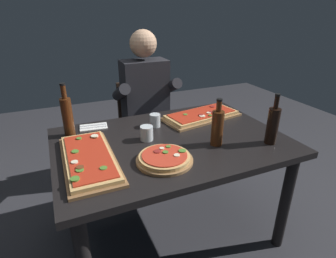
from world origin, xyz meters
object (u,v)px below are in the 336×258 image
(wine_bottle_dark, at_px, (273,125))
(vinegar_bottle_green, at_px, (67,116))
(pizza_rectangular_left, at_px, (89,158))
(seated_diner, at_px, (147,102))
(oil_bottle_amber, at_px, (217,127))
(pizza_rectangular_front, at_px, (202,115))
(tumbler_far_side, at_px, (155,120))
(diner_chair, at_px, (143,124))
(tumbler_near_camera, at_px, (147,133))
(pizza_round_far, at_px, (165,158))
(dining_table, at_px, (171,153))

(wine_bottle_dark, relative_size, vinegar_bottle_green, 0.90)
(pizza_rectangular_left, relative_size, seated_diner, 0.46)
(seated_diner, bearing_deg, oil_bottle_amber, -82.57)
(pizza_rectangular_front, relative_size, tumbler_far_side, 6.80)
(pizza_rectangular_front, distance_m, pizza_rectangular_left, 0.91)
(pizza_rectangular_left, bearing_deg, diner_chair, 56.60)
(tumbler_far_side, distance_m, seated_diner, 0.52)
(wine_bottle_dark, height_order, tumbler_near_camera, wine_bottle_dark)
(pizza_rectangular_left, distance_m, pizza_round_far, 0.40)
(pizza_round_far, height_order, vinegar_bottle_green, vinegar_bottle_green)
(pizza_rectangular_left, relative_size, tumbler_near_camera, 6.87)
(pizza_rectangular_left, bearing_deg, tumbler_far_side, 31.13)
(pizza_round_far, distance_m, tumbler_far_side, 0.47)
(pizza_round_far, xyz_separation_m, diner_chair, (0.24, 1.08, -0.27))
(pizza_rectangular_left, xyz_separation_m, tumbler_near_camera, (0.37, 0.12, 0.03))
(dining_table, height_order, pizza_round_far, pizza_round_far)
(vinegar_bottle_green, bearing_deg, wine_bottle_dark, -28.09)
(wine_bottle_dark, relative_size, diner_chair, 0.35)
(vinegar_bottle_green, bearing_deg, tumbler_near_camera, -30.18)
(tumbler_far_side, relative_size, seated_diner, 0.07)
(dining_table, xyz_separation_m, tumbler_near_camera, (-0.14, 0.06, 0.14))
(pizza_rectangular_left, xyz_separation_m, vinegar_bottle_green, (-0.06, 0.37, 0.12))
(wine_bottle_dark, distance_m, diner_chair, 1.27)
(pizza_rectangular_front, height_order, seated_diner, seated_diner)
(wine_bottle_dark, bearing_deg, vinegar_bottle_green, 151.91)
(pizza_rectangular_front, bearing_deg, pizza_round_far, -136.59)
(diner_chair, bearing_deg, oil_bottle_amber, -83.44)
(tumbler_far_side, xyz_separation_m, diner_chair, (0.12, 0.63, -0.30))
(diner_chair, xyz_separation_m, seated_diner, (0.00, -0.12, 0.26))
(pizza_round_far, bearing_deg, pizza_rectangular_left, 156.47)
(pizza_rectangular_left, bearing_deg, pizza_round_far, -23.53)
(pizza_rectangular_front, bearing_deg, tumbler_far_side, -178.37)
(vinegar_bottle_green, distance_m, diner_chair, 0.95)
(pizza_rectangular_front, xyz_separation_m, tumbler_far_side, (-0.37, -0.01, 0.02))
(diner_chair, height_order, seated_diner, seated_diner)
(pizza_round_far, height_order, tumbler_far_side, tumbler_far_side)
(pizza_rectangular_front, bearing_deg, oil_bottle_amber, -108.15)
(dining_table, distance_m, seated_diner, 0.75)
(dining_table, xyz_separation_m, diner_chair, (0.10, 0.86, -0.16))
(tumbler_near_camera, bearing_deg, pizza_rectangular_front, 20.42)
(oil_bottle_amber, bearing_deg, tumbler_far_side, 121.04)
(oil_bottle_amber, relative_size, tumbler_far_side, 3.22)
(dining_table, relative_size, tumbler_near_camera, 15.58)
(pizza_rectangular_front, bearing_deg, diner_chair, 112.09)
(vinegar_bottle_green, relative_size, diner_chair, 0.39)
(dining_table, xyz_separation_m, pizza_rectangular_left, (-0.51, -0.07, 0.12))
(pizza_rectangular_front, relative_size, seated_diner, 0.45)
(vinegar_bottle_green, bearing_deg, oil_bottle_amber, -30.91)
(dining_table, xyz_separation_m, seated_diner, (0.10, 0.74, 0.10))
(dining_table, xyz_separation_m, oil_bottle_amber, (0.22, -0.17, 0.21))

